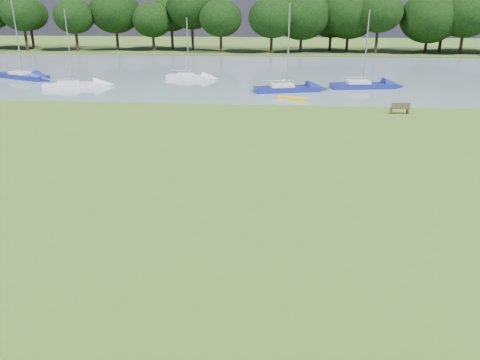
# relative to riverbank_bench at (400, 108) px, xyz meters

# --- Properties ---
(ground) EXTENTS (220.00, 220.00, 0.00)m
(ground) POSITION_rel_riverbank_bench_xyz_m (-11.05, -19.33, -0.49)
(ground) COLOR olive
(river) EXTENTS (220.00, 40.00, 0.10)m
(river) POSITION_rel_riverbank_bench_xyz_m (-11.05, 22.67, -0.49)
(river) COLOR gray
(river) RESTS_ON ground
(far_bank) EXTENTS (220.00, 20.00, 0.40)m
(far_bank) POSITION_rel_riverbank_bench_xyz_m (-11.05, 52.67, -0.49)
(far_bank) COLOR #4C6626
(far_bank) RESTS_ON ground
(riverbank_bench) EXTENTS (1.60, 0.59, 0.97)m
(riverbank_bench) POSITION_rel_riverbank_bench_xyz_m (0.00, 0.00, 0.00)
(riverbank_bench) COLOR brown
(riverbank_bench) RESTS_ON ground
(kayak) EXTENTS (2.95, 1.59, 0.29)m
(kayak) POSITION_rel_riverbank_bench_xyz_m (-8.75, 4.98, -0.29)
(kayak) COLOR yellow
(kayak) RESTS_ON river
(tree_line) EXTENTS (117.14, 9.19, 11.12)m
(tree_line) POSITION_rel_riverbank_bench_xyz_m (-23.96, 48.67, 6.17)
(tree_line) COLOR black
(tree_line) RESTS_ON far_bank
(sailboat_0) EXTENTS (5.46, 1.99, 7.01)m
(sailboat_0) POSITION_rel_riverbank_bench_xyz_m (-21.05, 16.85, -0.01)
(sailboat_0) COLOR silver
(sailboat_0) RESTS_ON river
(sailboat_2) EXTENTS (7.01, 2.99, 7.94)m
(sailboat_2) POSITION_rel_riverbank_bench_xyz_m (-1.25, 12.04, 0.05)
(sailboat_2) COLOR navy
(sailboat_2) RESTS_ON river
(sailboat_4) EXTENTS (6.53, 4.06, 8.04)m
(sailboat_4) POSITION_rel_riverbank_bench_xyz_m (-32.32, 9.74, -0.02)
(sailboat_4) COLOR silver
(sailboat_4) RESTS_ON river
(sailboat_6) EXTENTS (7.25, 4.62, 8.93)m
(sailboat_6) POSITION_rel_riverbank_bench_xyz_m (-40.97, 15.28, 0.06)
(sailboat_6) COLOR navy
(sailboat_6) RESTS_ON river
(sailboat_7) EXTENTS (6.94, 3.58, 8.62)m
(sailboat_7) POSITION_rel_riverbank_bench_xyz_m (-9.36, 9.30, 0.05)
(sailboat_7) COLOR navy
(sailboat_7) RESTS_ON river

